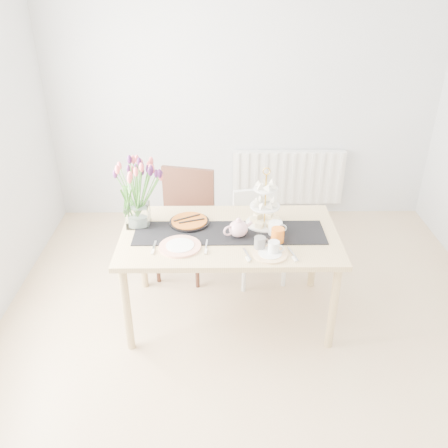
{
  "coord_description": "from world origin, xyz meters",
  "views": [
    {
      "loc": [
        -0.25,
        -2.55,
        2.5
      ],
      "look_at": [
        -0.22,
        0.42,
        0.86
      ],
      "focal_mm": 38.0,
      "sensor_mm": 36.0,
      "label": 1
    }
  ],
  "objects_px": {
    "dining_table": "(229,242)",
    "plate_right": "(270,254)",
    "mug_orange": "(278,235)",
    "chair_brown": "(185,215)",
    "tulip_vase": "(135,185)",
    "mug_grey": "(260,243)",
    "radiator": "(288,177)",
    "chair_white": "(257,229)",
    "plate_left": "(180,246)",
    "tart_tin": "(189,222)",
    "mug_white": "(274,248)",
    "cream_jug": "(275,228)",
    "cake_stand": "(265,211)",
    "teapot": "(238,229)"
  },
  "relations": [
    {
      "from": "chair_white",
      "to": "plate_left",
      "type": "relative_size",
      "value": 2.67
    },
    {
      "from": "radiator",
      "to": "dining_table",
      "type": "relative_size",
      "value": 0.75
    },
    {
      "from": "tulip_vase",
      "to": "tart_tin",
      "type": "bearing_deg",
      "value": 0.76
    },
    {
      "from": "tulip_vase",
      "to": "mug_orange",
      "type": "height_order",
      "value": "tulip_vase"
    },
    {
      "from": "chair_white",
      "to": "mug_white",
      "type": "xyz_separation_m",
      "value": [
        0.04,
        -0.86,
        0.34
      ]
    },
    {
      "from": "tulip_vase",
      "to": "plate_right",
      "type": "height_order",
      "value": "tulip_vase"
    },
    {
      "from": "tart_tin",
      "to": "tulip_vase",
      "type": "bearing_deg",
      "value": -179.24
    },
    {
      "from": "mug_orange",
      "to": "chair_brown",
      "type": "bearing_deg",
      "value": 64.64
    },
    {
      "from": "cream_jug",
      "to": "tulip_vase",
      "type": "bearing_deg",
      "value": 176.3
    },
    {
      "from": "chair_brown",
      "to": "mug_orange",
      "type": "height_order",
      "value": "chair_brown"
    },
    {
      "from": "plate_right",
      "to": "cake_stand",
      "type": "bearing_deg",
      "value": 90.59
    },
    {
      "from": "chair_white",
      "to": "cake_stand",
      "type": "height_order",
      "value": "cake_stand"
    },
    {
      "from": "mug_grey",
      "to": "plate_left",
      "type": "bearing_deg",
      "value": 151.56
    },
    {
      "from": "chair_brown",
      "to": "mug_white",
      "type": "relative_size",
      "value": 10.1
    },
    {
      "from": "dining_table",
      "to": "mug_grey",
      "type": "height_order",
      "value": "mug_grey"
    },
    {
      "from": "chair_brown",
      "to": "mug_white",
      "type": "bearing_deg",
      "value": -40.91
    },
    {
      "from": "tart_tin",
      "to": "plate_right",
      "type": "relative_size",
      "value": 1.26
    },
    {
      "from": "dining_table",
      "to": "mug_white",
      "type": "relative_size",
      "value": 17.08
    },
    {
      "from": "chair_brown",
      "to": "teapot",
      "type": "bearing_deg",
      "value": -44.83
    },
    {
      "from": "dining_table",
      "to": "tulip_vase",
      "type": "distance_m",
      "value": 0.81
    },
    {
      "from": "chair_white",
      "to": "mug_white",
      "type": "bearing_deg",
      "value": -99.02
    },
    {
      "from": "chair_brown",
      "to": "tulip_vase",
      "type": "relative_size",
      "value": 1.55
    },
    {
      "from": "cream_jug",
      "to": "mug_orange",
      "type": "bearing_deg",
      "value": -81.77
    },
    {
      "from": "mug_grey",
      "to": "cream_jug",
      "type": "bearing_deg",
      "value": 32.84
    },
    {
      "from": "teapot",
      "to": "mug_white",
      "type": "xyz_separation_m",
      "value": [
        0.23,
        -0.23,
        -0.02
      ]
    },
    {
      "from": "dining_table",
      "to": "plate_right",
      "type": "bearing_deg",
      "value": -47.43
    },
    {
      "from": "chair_brown",
      "to": "plate_left",
      "type": "distance_m",
      "value": 0.88
    },
    {
      "from": "cake_stand",
      "to": "plate_right",
      "type": "relative_size",
      "value": 1.71
    },
    {
      "from": "dining_table",
      "to": "chair_white",
      "type": "distance_m",
      "value": 0.67
    },
    {
      "from": "teapot",
      "to": "mug_orange",
      "type": "bearing_deg",
      "value": -39.49
    },
    {
      "from": "tart_tin",
      "to": "mug_white",
      "type": "xyz_separation_m",
      "value": [
        0.6,
        -0.42,
        0.03
      ]
    },
    {
      "from": "chair_white",
      "to": "tart_tin",
      "type": "distance_m",
      "value": 0.78
    },
    {
      "from": "tulip_vase",
      "to": "mug_white",
      "type": "height_order",
      "value": "tulip_vase"
    },
    {
      "from": "dining_table",
      "to": "plate_right",
      "type": "height_order",
      "value": "plate_right"
    },
    {
      "from": "cream_jug",
      "to": "radiator",
      "type": "bearing_deg",
      "value": 83.88
    },
    {
      "from": "mug_white",
      "to": "plate_right",
      "type": "distance_m",
      "value": 0.05
    },
    {
      "from": "tulip_vase",
      "to": "tart_tin",
      "type": "xyz_separation_m",
      "value": [
        0.38,
        0.01,
        -0.32
      ]
    },
    {
      "from": "radiator",
      "to": "mug_white",
      "type": "bearing_deg",
      "value": -100.75
    },
    {
      "from": "tulip_vase",
      "to": "mug_grey",
      "type": "relative_size",
      "value": 6.51
    },
    {
      "from": "radiator",
      "to": "cream_jug",
      "type": "bearing_deg",
      "value": -101.14
    },
    {
      "from": "cream_jug",
      "to": "dining_table",
      "type": "bearing_deg",
      "value": -178.38
    },
    {
      "from": "dining_table",
      "to": "cake_stand",
      "type": "height_order",
      "value": "cake_stand"
    },
    {
      "from": "mug_white",
      "to": "chair_brown",
      "type": "bearing_deg",
      "value": 138.53
    },
    {
      "from": "chair_brown",
      "to": "tart_tin",
      "type": "bearing_deg",
      "value": -68.14
    },
    {
      "from": "mug_grey",
      "to": "mug_white",
      "type": "bearing_deg",
      "value": -57.87
    },
    {
      "from": "tart_tin",
      "to": "plate_left",
      "type": "relative_size",
      "value": 1.03
    },
    {
      "from": "mug_orange",
      "to": "teapot",
      "type": "bearing_deg",
      "value": 97.06
    },
    {
      "from": "mug_grey",
      "to": "plate_right",
      "type": "relative_size",
      "value": 0.39
    },
    {
      "from": "cake_stand",
      "to": "plate_left",
      "type": "relative_size",
      "value": 1.4
    },
    {
      "from": "cream_jug",
      "to": "cake_stand",
      "type": "bearing_deg",
      "value": 119.15
    }
  ]
}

